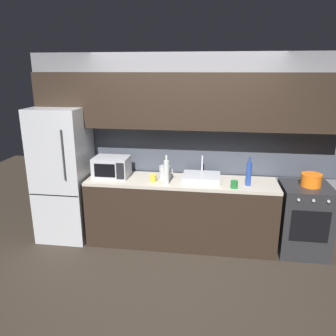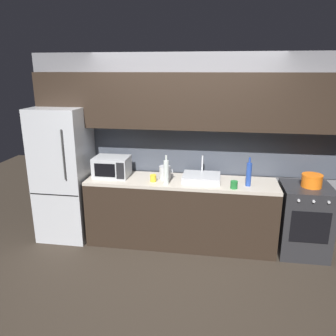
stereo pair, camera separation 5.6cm
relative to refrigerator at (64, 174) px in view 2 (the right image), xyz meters
The scene contains 13 objects.
ground_plane 2.06m from the refrigerator, 29.14° to the right, with size 10.00×10.00×0.00m, color #2D261E.
back_wall 1.76m from the refrigerator, 10.46° to the left, with size 4.21×0.44×2.50m.
counter_run 1.68m from the refrigerator, ahead, with size 2.47×0.60×0.90m.
refrigerator is the anchor object (origin of this frame).
oven_range 3.22m from the refrigerator, ahead, with size 0.60×0.62×0.90m.
microwave 0.69m from the refrigerator, ahead, with size 0.46×0.35×0.27m.
sink_basin 1.88m from the refrigerator, ahead, with size 0.48×0.38×0.30m.
kettle 1.40m from the refrigerator, ahead, with size 0.19×0.15×0.20m.
wine_bottle_blue 2.47m from the refrigerator, ahead, with size 0.07×0.07×0.36m.
wine_bottle_clear 1.47m from the refrigerator, ahead, with size 0.07×0.07×0.38m.
mug_green 2.29m from the refrigerator, ahead, with size 0.09×0.09×0.09m, color #1E6B2D.
mug_yellow 1.27m from the refrigerator, ahead, with size 0.08×0.08×0.09m, color gold.
cooking_pot 3.23m from the refrigerator, ahead, with size 0.25×0.25×0.16m.
Camera 2 is at (0.47, -3.19, 2.29)m, focal length 35.66 mm.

